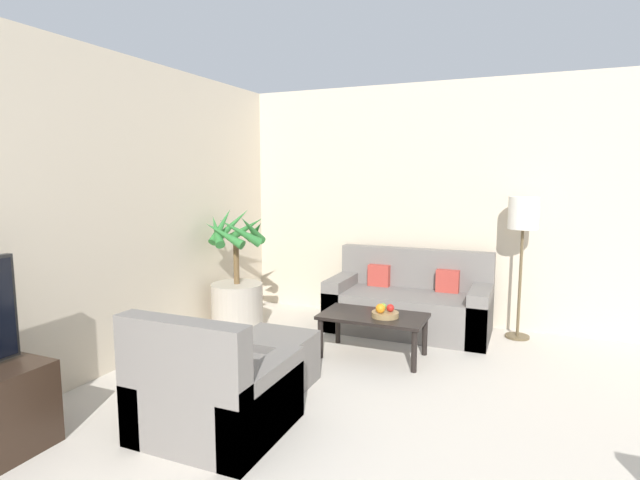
{
  "coord_description": "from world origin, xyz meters",
  "views": [
    {
      "loc": [
        0.17,
        0.38,
        1.68
      ],
      "look_at": [
        -1.87,
        5.14,
        1.0
      ],
      "focal_mm": 28.0,
      "sensor_mm": 36.0,
      "label": 1
    }
  ],
  "objects_px": {
    "apple_green": "(383,307)",
    "floor_lamp": "(523,221)",
    "potted_palm": "(237,292)",
    "apple_red": "(390,308)",
    "armchair": "(213,394)",
    "orange_fruit": "(380,308)",
    "ottoman": "(276,360)",
    "coffee_table": "(373,320)",
    "fruit_bowl": "(385,314)",
    "sofa_loveseat": "(409,304)"
  },
  "relations": [
    {
      "from": "apple_green",
      "to": "floor_lamp",
      "type": "bearing_deg",
      "value": 43.55
    },
    {
      "from": "floor_lamp",
      "to": "armchair",
      "type": "xyz_separation_m",
      "value": [
        -1.77,
        -2.85,
        -0.95
      ]
    },
    {
      "from": "sofa_loveseat",
      "to": "apple_green",
      "type": "height_order",
      "value": "sofa_loveseat"
    },
    {
      "from": "sofa_loveseat",
      "to": "armchair",
      "type": "relative_size",
      "value": 1.93
    },
    {
      "from": "floor_lamp",
      "to": "coffee_table",
      "type": "xyz_separation_m",
      "value": [
        -1.22,
        -1.1,
        -0.87
      ]
    },
    {
      "from": "floor_lamp",
      "to": "orange_fruit",
      "type": "relative_size",
      "value": 17.08
    },
    {
      "from": "sofa_loveseat",
      "to": "potted_palm",
      "type": "bearing_deg",
      "value": -156.95
    },
    {
      "from": "sofa_loveseat",
      "to": "apple_red",
      "type": "xyz_separation_m",
      "value": [
        0.04,
        -0.91,
        0.19
      ]
    },
    {
      "from": "potted_palm",
      "to": "ottoman",
      "type": "height_order",
      "value": "potted_palm"
    },
    {
      "from": "apple_green",
      "to": "coffee_table",
      "type": "bearing_deg",
      "value": -165.35
    },
    {
      "from": "sofa_loveseat",
      "to": "orange_fruit",
      "type": "bearing_deg",
      "value": -91.84
    },
    {
      "from": "floor_lamp",
      "to": "ottoman",
      "type": "xyz_separation_m",
      "value": [
        -1.76,
        -2.01,
        -1.01
      ]
    },
    {
      "from": "floor_lamp",
      "to": "apple_red",
      "type": "height_order",
      "value": "floor_lamp"
    },
    {
      "from": "potted_palm",
      "to": "apple_green",
      "type": "height_order",
      "value": "potted_palm"
    },
    {
      "from": "coffee_table",
      "to": "orange_fruit",
      "type": "height_order",
      "value": "orange_fruit"
    },
    {
      "from": "coffee_table",
      "to": "apple_red",
      "type": "distance_m",
      "value": 0.21
    },
    {
      "from": "apple_green",
      "to": "ottoman",
      "type": "distance_m",
      "value": 1.15
    },
    {
      "from": "apple_red",
      "to": "armchair",
      "type": "xyz_separation_m",
      "value": [
        -0.71,
        -1.74,
        -0.21
      ]
    },
    {
      "from": "fruit_bowl",
      "to": "orange_fruit",
      "type": "bearing_deg",
      "value": -120.05
    },
    {
      "from": "apple_red",
      "to": "floor_lamp",
      "type": "bearing_deg",
      "value": 46.18
    },
    {
      "from": "apple_red",
      "to": "armchair",
      "type": "bearing_deg",
      "value": -112.04
    },
    {
      "from": "coffee_table",
      "to": "floor_lamp",
      "type": "bearing_deg",
      "value": 42.07
    },
    {
      "from": "floor_lamp",
      "to": "orange_fruit",
      "type": "xyz_separation_m",
      "value": [
        -1.13,
        -1.18,
        -0.73
      ]
    },
    {
      "from": "apple_red",
      "to": "potted_palm",
      "type": "bearing_deg",
      "value": 173.95
    },
    {
      "from": "floor_lamp",
      "to": "coffee_table",
      "type": "bearing_deg",
      "value": -137.93
    },
    {
      "from": "armchair",
      "to": "ottoman",
      "type": "xyz_separation_m",
      "value": [
        0.01,
        0.84,
        -0.06
      ]
    },
    {
      "from": "potted_palm",
      "to": "apple_green",
      "type": "relative_size",
      "value": 20.58
    },
    {
      "from": "apple_green",
      "to": "potted_palm",
      "type": "bearing_deg",
      "value": 174.52
    },
    {
      "from": "floor_lamp",
      "to": "apple_green",
      "type": "bearing_deg",
      "value": -136.45
    },
    {
      "from": "ottoman",
      "to": "floor_lamp",
      "type": "bearing_deg",
      "value": 48.84
    },
    {
      "from": "apple_red",
      "to": "ottoman",
      "type": "height_order",
      "value": "apple_red"
    },
    {
      "from": "fruit_bowl",
      "to": "armchair",
      "type": "bearing_deg",
      "value": -111.16
    },
    {
      "from": "floor_lamp",
      "to": "ottoman",
      "type": "distance_m",
      "value": 2.85
    },
    {
      "from": "potted_palm",
      "to": "fruit_bowl",
      "type": "distance_m",
      "value": 1.72
    },
    {
      "from": "coffee_table",
      "to": "apple_red",
      "type": "height_order",
      "value": "apple_red"
    },
    {
      "from": "sofa_loveseat",
      "to": "coffee_table",
      "type": "distance_m",
      "value": 0.92
    },
    {
      "from": "floor_lamp",
      "to": "orange_fruit",
      "type": "bearing_deg",
      "value": -133.71
    },
    {
      "from": "floor_lamp",
      "to": "apple_green",
      "type": "distance_m",
      "value": 1.73
    },
    {
      "from": "fruit_bowl",
      "to": "apple_green",
      "type": "bearing_deg",
      "value": 124.5
    },
    {
      "from": "sofa_loveseat",
      "to": "apple_green",
      "type": "relative_size",
      "value": 25.96
    },
    {
      "from": "coffee_table",
      "to": "armchair",
      "type": "distance_m",
      "value": 1.83
    },
    {
      "from": "potted_palm",
      "to": "sofa_loveseat",
      "type": "bearing_deg",
      "value": 23.05
    },
    {
      "from": "coffee_table",
      "to": "apple_red",
      "type": "xyz_separation_m",
      "value": [
        0.16,
        -0.0,
        0.13
      ]
    },
    {
      "from": "apple_green",
      "to": "ottoman",
      "type": "relative_size",
      "value": 0.12
    },
    {
      "from": "sofa_loveseat",
      "to": "floor_lamp",
      "type": "xyz_separation_m",
      "value": [
        1.1,
        0.19,
        0.93
      ]
    },
    {
      "from": "coffee_table",
      "to": "ottoman",
      "type": "height_order",
      "value": "ottoman"
    },
    {
      "from": "floor_lamp",
      "to": "ottoman",
      "type": "relative_size",
      "value": 2.59
    },
    {
      "from": "apple_red",
      "to": "orange_fruit",
      "type": "bearing_deg",
      "value": -132.23
    },
    {
      "from": "potted_palm",
      "to": "fruit_bowl",
      "type": "xyz_separation_m",
      "value": [
        1.71,
        -0.21,
        -0.01
      ]
    },
    {
      "from": "potted_palm",
      "to": "armchair",
      "type": "relative_size",
      "value": 1.53
    }
  ]
}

